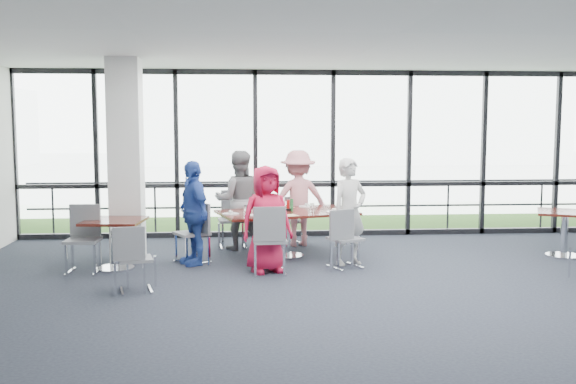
{
  "coord_description": "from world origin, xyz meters",
  "views": [
    {
      "loc": [
        -1.81,
        -7.32,
        2.16
      ],
      "look_at": [
        -1.04,
        2.74,
        1.1
      ],
      "focal_mm": 40.0,
      "sensor_mm": 36.0,
      "label": 1
    }
  ],
  "objects": [
    {
      "name": "floor",
      "position": [
        0.0,
        0.0,
        -0.01
      ],
      "size": [
        12.0,
        10.0,
        0.02
      ],
      "primitive_type": "cube",
      "color": "#1D202D",
      "rests_on": "ground"
    },
    {
      "name": "ceiling",
      "position": [
        0.0,
        0.0,
        3.2
      ],
      "size": [
        12.0,
        10.0,
        0.04
      ],
      "primitive_type": "cube",
      "color": "silver",
      "rests_on": "ground"
    },
    {
      "name": "curtain_wall_back",
      "position": [
        0.0,
        5.0,
        1.6
      ],
      "size": [
        12.0,
        0.1,
        3.2
      ],
      "primitive_type": "cube",
      "color": "white",
      "rests_on": "ground"
    },
    {
      "name": "structural_column",
      "position": [
        -3.6,
        3.0,
        1.6
      ],
      "size": [
        0.5,
        0.5,
        3.2
      ],
      "primitive_type": "cube",
      "color": "white",
      "rests_on": "ground"
    },
    {
      "name": "apron",
      "position": [
        0.0,
        10.0,
        -0.02
      ],
      "size": [
        80.0,
        70.0,
        0.02
      ],
      "primitive_type": "cube",
      "color": "slate",
      "rests_on": "ground"
    },
    {
      "name": "grass_strip",
      "position": [
        0.0,
        8.0,
        0.01
      ],
      "size": [
        80.0,
        5.0,
        0.01
      ],
      "primitive_type": "cube",
      "color": "#29501A",
      "rests_on": "ground"
    },
    {
      "name": "hangar_main",
      "position": [
        4.0,
        32.0,
        3.0
      ],
      "size": [
        24.0,
        10.0,
        6.0
      ],
      "primitive_type": "cube",
      "color": "silver",
      "rests_on": "ground"
    },
    {
      "name": "guard_rail",
      "position": [
        0.0,
        5.6,
        0.5
      ],
      "size": [
        12.0,
        0.06,
        0.06
      ],
      "primitive_type": "cylinder",
      "rotation": [
        0.0,
        1.57,
        0.0
      ],
      "color": "#2D2D33",
      "rests_on": "ground"
    },
    {
      "name": "main_table",
      "position": [
        -1.04,
        3.04,
        0.64
      ],
      "size": [
        2.4,
        1.72,
        0.75
      ],
      "rotation": [
        0.0,
        0.0,
        0.27
      ],
      "color": "#330906",
      "rests_on": "ground"
    },
    {
      "name": "side_table_left",
      "position": [
        -3.68,
        2.31,
        0.63
      ],
      "size": [
        0.93,
        0.93,
        0.75
      ],
      "rotation": [
        0.0,
        0.0,
        -0.1
      ],
      "color": "#330906",
      "rests_on": "ground"
    },
    {
      "name": "side_table_right",
      "position": [
        3.5,
        2.69,
        0.63
      ],
      "size": [
        1.12,
        1.12,
        0.75
      ],
      "rotation": [
        0.0,
        0.0,
        -0.44
      ],
      "color": "#330906",
      "rests_on": "ground"
    },
    {
      "name": "diner_near_left",
      "position": [
        -1.42,
        1.96,
        0.79
      ],
      "size": [
        0.89,
        0.72,
        1.57
      ],
      "primitive_type": "imported",
      "rotation": [
        0.0,
        0.0,
        0.33
      ],
      "color": "#C01439",
      "rests_on": "ground"
    },
    {
      "name": "diner_near_right",
      "position": [
        -0.12,
        2.38,
        0.83
      ],
      "size": [
        0.74,
        0.67,
        1.65
      ],
      "primitive_type": "imported",
      "rotation": [
        0.0,
        0.0,
        0.47
      ],
      "color": "silver",
      "rests_on": "ground"
    },
    {
      "name": "diner_far_left",
      "position": [
        -1.82,
        3.75,
        0.86
      ],
      "size": [
        0.85,
        0.54,
        1.72
      ],
      "primitive_type": "imported",
      "rotation": [
        0.0,
        0.0,
        3.18
      ],
      "color": "slate",
      "rests_on": "ground"
    },
    {
      "name": "diner_far_right",
      "position": [
        -0.77,
        3.99,
        0.86
      ],
      "size": [
        1.19,
        0.75,
        1.71
      ],
      "primitive_type": "imported",
      "rotation": [
        0.0,
        0.0,
        3.32
      ],
      "color": "#D28288",
      "rests_on": "ground"
    },
    {
      "name": "diner_end",
      "position": [
        -2.53,
        2.57,
        0.81
      ],
      "size": [
        0.87,
        1.08,
        1.61
      ],
      "primitive_type": "imported",
      "rotation": [
        0.0,
        0.0,
        -1.13
      ],
      "color": "#2C4EAA",
      "rests_on": "ground"
    },
    {
      "name": "chair_main_nl",
      "position": [
        -1.38,
        1.85,
        0.49
      ],
      "size": [
        0.5,
        0.5,
        0.98
      ],
      "primitive_type": null,
      "rotation": [
        0.0,
        0.0,
        0.05
      ],
      "color": "slate",
      "rests_on": "ground"
    },
    {
      "name": "chair_main_nr",
      "position": [
        -0.22,
        2.12,
        0.44
      ],
      "size": [
        0.58,
        0.58,
        0.89
      ],
      "primitive_type": null,
      "rotation": [
        0.0,
        0.0,
        0.43
      ],
      "color": "slate",
      "rests_on": "ground"
    },
    {
      "name": "chair_main_fl",
      "position": [
        -1.94,
        3.87,
        0.49
      ],
      "size": [
        0.53,
        0.53,
        0.97
      ],
      "primitive_type": null,
      "rotation": [
        0.0,
        0.0,
        3.26
      ],
      "color": "slate",
      "rests_on": "ground"
    },
    {
      "name": "chair_main_fr",
      "position": [
        -0.89,
        4.15,
        0.41
      ],
      "size": [
        0.54,
        0.54,
        0.83
      ],
      "primitive_type": null,
      "rotation": [
        0.0,
        0.0,
        3.59
      ],
      "color": "slate",
      "rests_on": "ground"
    },
    {
      "name": "chair_main_end",
      "position": [
        -2.56,
        2.66,
        0.47
      ],
      "size": [
        0.63,
        0.63,
        0.94
      ],
      "primitive_type": null,
      "rotation": [
        0.0,
        0.0,
        -1.04
      ],
      "color": "slate",
      "rests_on": "ground"
    },
    {
      "name": "chair_spare_la",
      "position": [
        -3.16,
        0.97,
        0.43
      ],
      "size": [
        0.51,
        0.51,
        0.86
      ],
      "primitive_type": null,
      "rotation": [
        0.0,
        0.0,
        0.24
      ],
      "color": "slate",
      "rests_on": "ground"
    },
    {
      "name": "chair_spare_lb",
      "position": [
        -4.1,
        2.09,
        0.48
      ],
      "size": [
        0.49,
        0.49,
        0.96
      ],
      "primitive_type": null,
      "rotation": [
        0.0,
        0.0,
        3.1
      ],
      "color": "slate",
      "rests_on": "ground"
    },
    {
      "name": "plate_nl",
      "position": [
        -1.53,
        2.57,
        0.76
      ],
      "size": [
        0.26,
        0.26,
        0.01
      ],
      "primitive_type": "cylinder",
      "color": "white",
      "rests_on": "main_table"
    },
    {
      "name": "plate_nr",
      "position": [
        -0.28,
        2.89,
        0.76
      ],
      "size": [
        0.27,
        0.27,
        0.01
      ],
      "primitive_type": "cylinder",
      "color": "white",
      "rests_on": "main_table"
    },
    {
      "name": "plate_fl",
      "position": [
        -1.6,
        3.22,
        0.76
      ],
      "size": [
        0.28,
        0.28,
        0.01
      ],
      "primitive_type": "cylinder",
      "color": "white",
      "rests_on": "main_table"
    },
    {
      "name": "plate_fr",
      "position": [
        -0.65,
        3.58,
        0.76
      ],
      "size": [
        0.28,
        0.28,
        0.01
      ],
      "primitive_type": "cylinder",
      "color": "white",
      "rests_on": "main_table"
    },
    {
      "name": "plate_end",
      "position": [
        -1.95,
        2.76,
        0.76
      ],
      "size": [
        0.26,
        0.26,
        0.01
      ],
      "primitive_type": "cylinder",
      "color": "white",
      "rests_on": "main_table"
    },
    {
      "name": "tumbler_a",
      "position": [
        -1.24,
        2.68,
        0.82
      ],
      "size": [
        0.07,
        0.07,
        0.13
      ],
      "primitive_type": "cylinder",
      "color": "white",
      "rests_on": "main_table"
    },
    {
      "name": "tumbler_b",
      "position": [
        -0.64,
        2.89,
        0.82
      ],
      "size": [
        0.07,
        0.07,
        0.14
      ],
      "primitive_type": "cylinder",
      "color": "white",
      "rests_on": "main_table"
    },
    {
      "name": "tumbler_c",
      "position": [
        -1.05,
        3.3,
        0.82
      ],
      "size": [
        0.07,
        0.07,
        0.14
      ],
      "primitive_type": "cylinder",
      "color": "white",
      "rests_on": "main_table"
    },
    {
      "name": "tumbler_d",
      "position": [
        -1.71,
        2.69,
        0.82
      ],
      "size": [
        0.07,
        0.07,
        0.15
      ],
      "primitive_type": "cylinder",
      "color": "white",
      "rests_on": "main_table"
    },
    {
      "name": "menu_a",
      "position": [
        -1.07,
        2.54,
        0.75
      ],
      "size": [
        0.38,
        0.32,
        0.0
      ],
      "primitive_type": "cube",
      "rotation": [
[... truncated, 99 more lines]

